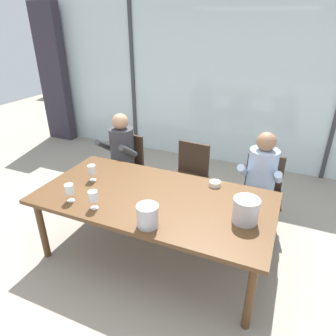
{
  "coord_description": "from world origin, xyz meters",
  "views": [
    {
      "loc": [
        1.12,
        -2.23,
        2.26
      ],
      "look_at": [
        0.0,
        0.35,
        0.88
      ],
      "focal_mm": 32.02,
      "sensor_mm": 36.0,
      "label": 1
    }
  ],
  "objects_px": {
    "person_pale_blue_shirt": "(260,179)",
    "ice_bucket_secondary": "(246,210)",
    "person_charcoal_jacket": "(119,153)",
    "wine_glass_near_bucket": "(69,190)",
    "tasting_bowl": "(215,184)",
    "wine_glass_by_left_taster": "(93,196)",
    "ice_bucket_primary": "(148,215)",
    "wine_glass_center_pour": "(92,170)",
    "chair_near_curtain": "(126,162)",
    "dining_table": "(154,202)",
    "chair_center": "(262,188)",
    "chair_left_of_center": "(190,172)"
  },
  "relations": [
    {
      "from": "person_pale_blue_shirt",
      "to": "ice_bucket_secondary",
      "type": "distance_m",
      "value": 0.92
    },
    {
      "from": "ice_bucket_secondary",
      "to": "person_charcoal_jacket",
      "type": "bearing_deg",
      "value": 153.46
    },
    {
      "from": "person_pale_blue_shirt",
      "to": "wine_glass_near_bucket",
      "type": "xyz_separation_m",
      "value": [
        -1.58,
        -1.23,
        0.15
      ]
    },
    {
      "from": "tasting_bowl",
      "to": "wine_glass_by_left_taster",
      "type": "distance_m",
      "value": 1.23
    },
    {
      "from": "ice_bucket_primary",
      "to": "person_pale_blue_shirt",
      "type": "bearing_deg",
      "value": 60.25
    },
    {
      "from": "ice_bucket_secondary",
      "to": "wine_glass_center_pour",
      "type": "distance_m",
      "value": 1.63
    },
    {
      "from": "ice_bucket_secondary",
      "to": "tasting_bowl",
      "type": "xyz_separation_m",
      "value": [
        -0.4,
        0.5,
        -0.09
      ]
    },
    {
      "from": "chair_near_curtain",
      "to": "wine_glass_by_left_taster",
      "type": "distance_m",
      "value": 1.49
    },
    {
      "from": "person_pale_blue_shirt",
      "to": "wine_glass_near_bucket",
      "type": "height_order",
      "value": "person_pale_blue_shirt"
    },
    {
      "from": "dining_table",
      "to": "wine_glass_by_left_taster",
      "type": "relative_size",
      "value": 13.19
    },
    {
      "from": "chair_center",
      "to": "ice_bucket_secondary",
      "type": "xyz_separation_m",
      "value": [
        -0.04,
        -1.02,
        0.32
      ]
    },
    {
      "from": "dining_table",
      "to": "person_charcoal_jacket",
      "type": "distance_m",
      "value": 1.25
    },
    {
      "from": "chair_left_of_center",
      "to": "wine_glass_by_left_taster",
      "type": "height_order",
      "value": "wine_glass_by_left_taster"
    },
    {
      "from": "ice_bucket_secondary",
      "to": "wine_glass_near_bucket",
      "type": "bearing_deg",
      "value": -168.32
    },
    {
      "from": "chair_near_curtain",
      "to": "wine_glass_by_left_taster",
      "type": "bearing_deg",
      "value": -62.07
    },
    {
      "from": "chair_center",
      "to": "chair_left_of_center",
      "type": "bearing_deg",
      "value": 172.16
    },
    {
      "from": "dining_table",
      "to": "chair_center",
      "type": "relative_size",
      "value": 2.58
    },
    {
      "from": "chair_center",
      "to": "ice_bucket_primary",
      "type": "relative_size",
      "value": 4.47
    },
    {
      "from": "chair_near_curtain",
      "to": "person_pale_blue_shirt",
      "type": "bearing_deg",
      "value": 4.43
    },
    {
      "from": "chair_near_curtain",
      "to": "ice_bucket_primary",
      "type": "height_order",
      "value": "ice_bucket_primary"
    },
    {
      "from": "dining_table",
      "to": "ice_bucket_secondary",
      "type": "distance_m",
      "value": 0.9
    },
    {
      "from": "chair_near_curtain",
      "to": "wine_glass_center_pour",
      "type": "xyz_separation_m",
      "value": [
        0.15,
        -0.93,
        0.32
      ]
    },
    {
      "from": "chair_center",
      "to": "ice_bucket_secondary",
      "type": "distance_m",
      "value": 1.07
    },
    {
      "from": "chair_near_curtain",
      "to": "ice_bucket_secondary",
      "type": "relative_size",
      "value": 3.95
    },
    {
      "from": "wine_glass_near_bucket",
      "to": "wine_glass_by_left_taster",
      "type": "bearing_deg",
      "value": -2.71
    },
    {
      "from": "person_charcoal_jacket",
      "to": "person_pale_blue_shirt",
      "type": "distance_m",
      "value": 1.82
    },
    {
      "from": "person_pale_blue_shirt",
      "to": "tasting_bowl",
      "type": "distance_m",
      "value": 0.58
    },
    {
      "from": "person_charcoal_jacket",
      "to": "ice_bucket_secondary",
      "type": "distance_m",
      "value": 2.03
    },
    {
      "from": "chair_center",
      "to": "person_pale_blue_shirt",
      "type": "height_order",
      "value": "person_pale_blue_shirt"
    },
    {
      "from": "ice_bucket_secondary",
      "to": "wine_glass_by_left_taster",
      "type": "relative_size",
      "value": 1.29
    },
    {
      "from": "person_pale_blue_shirt",
      "to": "tasting_bowl",
      "type": "height_order",
      "value": "person_pale_blue_shirt"
    },
    {
      "from": "chair_left_of_center",
      "to": "person_charcoal_jacket",
      "type": "height_order",
      "value": "person_charcoal_jacket"
    },
    {
      "from": "ice_bucket_secondary",
      "to": "wine_glass_center_pour",
      "type": "xyz_separation_m",
      "value": [
        -1.63,
        0.1,
        0.0
      ]
    },
    {
      "from": "chair_left_of_center",
      "to": "person_charcoal_jacket",
      "type": "distance_m",
      "value": 0.97
    },
    {
      "from": "chair_near_curtain",
      "to": "wine_glass_by_left_taster",
      "type": "xyz_separation_m",
      "value": [
        0.48,
        -1.37,
        0.33
      ]
    },
    {
      "from": "tasting_bowl",
      "to": "wine_glass_center_pour",
      "type": "height_order",
      "value": "wine_glass_center_pour"
    },
    {
      "from": "ice_bucket_secondary",
      "to": "wine_glass_by_left_taster",
      "type": "distance_m",
      "value": 1.34
    },
    {
      "from": "chair_left_of_center",
      "to": "tasting_bowl",
      "type": "distance_m",
      "value": 0.77
    },
    {
      "from": "person_pale_blue_shirt",
      "to": "ice_bucket_secondary",
      "type": "height_order",
      "value": "person_pale_blue_shirt"
    },
    {
      "from": "dining_table",
      "to": "chair_near_curtain",
      "type": "relative_size",
      "value": 2.58
    },
    {
      "from": "wine_glass_center_pour",
      "to": "chair_center",
      "type": "bearing_deg",
      "value": 28.98
    },
    {
      "from": "ice_bucket_primary",
      "to": "ice_bucket_secondary",
      "type": "bearing_deg",
      "value": 27.72
    },
    {
      "from": "chair_center",
      "to": "wine_glass_near_bucket",
      "type": "xyz_separation_m",
      "value": [
        -1.61,
        -1.35,
        0.32
      ]
    },
    {
      "from": "person_charcoal_jacket",
      "to": "wine_glass_by_left_taster",
      "type": "relative_size",
      "value": 6.95
    },
    {
      "from": "chair_left_of_center",
      "to": "chair_near_curtain",
      "type": "bearing_deg",
      "value": -172.14
    },
    {
      "from": "chair_center",
      "to": "wine_glass_near_bucket",
      "type": "bearing_deg",
      "value": -145.28
    },
    {
      "from": "person_pale_blue_shirt",
      "to": "tasting_bowl",
      "type": "bearing_deg",
      "value": -132.65
    },
    {
      "from": "person_charcoal_jacket",
      "to": "chair_left_of_center",
      "type": "bearing_deg",
      "value": 15.52
    },
    {
      "from": "wine_glass_center_pour",
      "to": "tasting_bowl",
      "type": "bearing_deg",
      "value": 17.91
    },
    {
      "from": "chair_center",
      "to": "ice_bucket_primary",
      "type": "height_order",
      "value": "ice_bucket_primary"
    }
  ]
}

